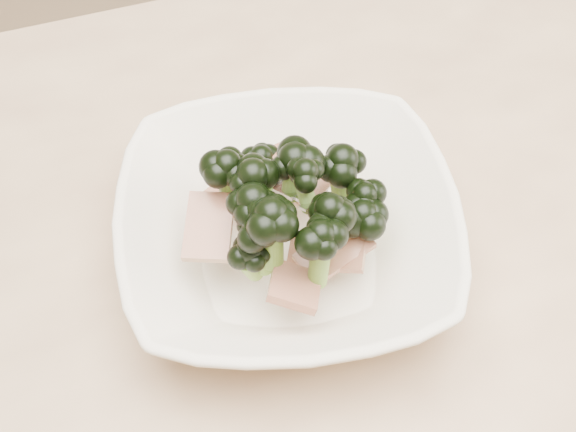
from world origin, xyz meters
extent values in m
cube|color=tan|center=(0.00, 0.00, 0.73)|extent=(1.20, 0.80, 0.04)
cylinder|color=tan|center=(0.55, 0.35, 0.35)|extent=(0.06, 0.06, 0.71)
imported|color=#EEE1C9|center=(0.00, 0.06, 0.78)|extent=(0.30, 0.30, 0.06)
cylinder|color=olive|center=(-0.04, 0.03, 0.79)|extent=(0.02, 0.02, 0.03)
ellipsoid|color=black|center=(-0.04, 0.03, 0.81)|extent=(0.03, 0.03, 0.03)
cylinder|color=olive|center=(0.00, 0.01, 0.81)|extent=(0.02, 0.02, 0.05)
ellipsoid|color=black|center=(0.00, 0.01, 0.84)|extent=(0.04, 0.04, 0.03)
cylinder|color=olive|center=(-0.03, 0.05, 0.82)|extent=(0.02, 0.02, 0.04)
ellipsoid|color=black|center=(-0.03, 0.05, 0.84)|extent=(0.04, 0.04, 0.03)
cylinder|color=olive|center=(-0.02, 0.03, 0.82)|extent=(0.02, 0.02, 0.05)
ellipsoid|color=black|center=(-0.02, 0.03, 0.85)|extent=(0.04, 0.04, 0.03)
cylinder|color=olive|center=(0.02, 0.03, 0.81)|extent=(0.02, 0.02, 0.05)
ellipsoid|color=black|center=(0.02, 0.03, 0.84)|extent=(0.03, 0.03, 0.03)
cylinder|color=olive|center=(0.05, 0.05, 0.79)|extent=(0.02, 0.02, 0.04)
ellipsoid|color=black|center=(0.05, 0.05, 0.82)|extent=(0.03, 0.03, 0.03)
cylinder|color=olive|center=(-0.04, 0.03, 0.81)|extent=(0.02, 0.02, 0.05)
ellipsoid|color=black|center=(-0.04, 0.03, 0.83)|extent=(0.03, 0.03, 0.03)
cylinder|color=olive|center=(-0.01, 0.12, 0.79)|extent=(0.02, 0.02, 0.03)
ellipsoid|color=black|center=(-0.01, 0.12, 0.80)|extent=(0.03, 0.03, 0.03)
cylinder|color=olive|center=(-0.03, 0.07, 0.82)|extent=(0.03, 0.03, 0.04)
ellipsoid|color=black|center=(-0.03, 0.07, 0.84)|extent=(0.04, 0.04, 0.03)
cylinder|color=olive|center=(-0.04, 0.09, 0.81)|extent=(0.02, 0.01, 0.04)
ellipsoid|color=black|center=(-0.04, 0.09, 0.84)|extent=(0.04, 0.04, 0.03)
cylinder|color=olive|center=(0.01, 0.08, 0.81)|extent=(0.02, 0.02, 0.03)
ellipsoid|color=black|center=(0.01, 0.08, 0.84)|extent=(0.04, 0.04, 0.03)
cylinder|color=olive|center=(0.04, 0.04, 0.79)|extent=(0.02, 0.02, 0.03)
ellipsoid|color=black|center=(0.04, 0.04, 0.81)|extent=(0.04, 0.04, 0.03)
cylinder|color=olive|center=(0.01, 0.06, 0.83)|extent=(0.02, 0.02, 0.04)
ellipsoid|color=black|center=(0.01, 0.06, 0.85)|extent=(0.03, 0.03, 0.02)
cylinder|color=olive|center=(0.04, 0.08, 0.80)|extent=(0.02, 0.02, 0.04)
ellipsoid|color=black|center=(0.04, 0.08, 0.82)|extent=(0.04, 0.04, 0.03)
cylinder|color=olive|center=(0.01, 0.03, 0.81)|extent=(0.02, 0.02, 0.04)
ellipsoid|color=black|center=(0.01, 0.03, 0.84)|extent=(0.04, 0.04, 0.03)
cube|color=maroon|center=(0.03, 0.10, 0.79)|extent=(0.05, 0.05, 0.02)
cube|color=maroon|center=(-0.02, 0.01, 0.79)|extent=(0.05, 0.05, 0.02)
cube|color=maroon|center=(0.02, 0.03, 0.78)|extent=(0.06, 0.05, 0.02)
cube|color=maroon|center=(-0.01, 0.11, 0.80)|extent=(0.06, 0.03, 0.03)
cube|color=maroon|center=(0.02, 0.03, 0.79)|extent=(0.06, 0.04, 0.02)
cube|color=maroon|center=(0.04, 0.04, 0.80)|extent=(0.04, 0.03, 0.02)
cube|color=maroon|center=(-0.03, 0.12, 0.78)|extent=(0.06, 0.05, 0.03)
cube|color=maroon|center=(-0.06, 0.07, 0.80)|extent=(0.05, 0.06, 0.02)
camera|label=1|loc=(-0.12, -0.27, 1.26)|focal=50.00mm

